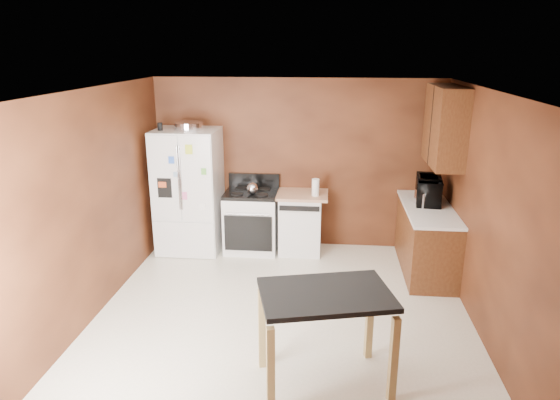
% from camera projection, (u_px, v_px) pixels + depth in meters
% --- Properties ---
extents(floor, '(4.50, 4.50, 0.00)m').
position_uv_depth(floor, '(282.00, 318.00, 5.60)').
color(floor, white).
rests_on(floor, ground).
extents(ceiling, '(4.50, 4.50, 0.00)m').
position_uv_depth(ceiling, '(283.00, 91.00, 4.87)').
color(ceiling, white).
rests_on(ceiling, ground).
extents(wall_back, '(4.20, 0.00, 4.20)m').
position_uv_depth(wall_back, '(297.00, 164.00, 7.38)').
color(wall_back, brown).
rests_on(wall_back, ground).
extents(wall_front, '(4.20, 0.00, 4.20)m').
position_uv_depth(wall_front, '(248.00, 327.00, 3.10)').
color(wall_front, brown).
rests_on(wall_front, ground).
extents(wall_left, '(0.00, 4.50, 4.50)m').
position_uv_depth(wall_left, '(91.00, 206.00, 5.44)').
color(wall_left, brown).
rests_on(wall_left, ground).
extents(wall_right, '(0.00, 4.50, 4.50)m').
position_uv_depth(wall_right, '(489.00, 219.00, 5.03)').
color(wall_right, brown).
rests_on(wall_right, ground).
extents(roasting_pan, '(0.41, 0.41, 0.10)m').
position_uv_depth(roasting_pan, '(189.00, 126.00, 6.99)').
color(roasting_pan, silver).
rests_on(roasting_pan, refrigerator).
extents(pen_cup, '(0.07, 0.07, 0.11)m').
position_uv_depth(pen_cup, '(160.00, 127.00, 6.91)').
color(pen_cup, black).
rests_on(pen_cup, refrigerator).
extents(kettle, '(0.17, 0.17, 0.17)m').
position_uv_depth(kettle, '(252.00, 188.00, 7.09)').
color(kettle, silver).
rests_on(kettle, gas_range).
extents(paper_towel, '(0.13, 0.13, 0.24)m').
position_uv_depth(paper_towel, '(316.00, 187.00, 7.04)').
color(paper_towel, white).
rests_on(paper_towel, dishwasher).
extents(green_canister, '(0.11, 0.11, 0.11)m').
position_uv_depth(green_canister, '(315.00, 189.00, 7.18)').
color(green_canister, '#389247').
rests_on(green_canister, dishwasher).
extents(toaster, '(0.22, 0.30, 0.20)m').
position_uv_depth(toaster, '(424.00, 198.00, 6.58)').
color(toaster, silver).
rests_on(toaster, right_cabinets).
extents(microwave, '(0.46, 0.62, 0.32)m').
position_uv_depth(microwave, '(428.00, 191.00, 6.68)').
color(microwave, black).
rests_on(microwave, right_cabinets).
extents(refrigerator, '(0.90, 0.80, 1.80)m').
position_uv_depth(refrigerator, '(189.00, 191.00, 7.26)').
color(refrigerator, white).
rests_on(refrigerator, ground).
extents(gas_range, '(0.76, 0.68, 1.10)m').
position_uv_depth(gas_range, '(252.00, 220.00, 7.36)').
color(gas_range, white).
rests_on(gas_range, ground).
extents(dishwasher, '(0.78, 0.63, 0.89)m').
position_uv_depth(dishwasher, '(300.00, 222.00, 7.32)').
color(dishwasher, white).
rests_on(dishwasher, ground).
extents(right_cabinets, '(0.63, 1.58, 2.45)m').
position_uv_depth(right_cabinets, '(432.00, 206.00, 6.57)').
color(right_cabinets, brown).
rests_on(right_cabinets, ground).
extents(island, '(1.26, 0.99, 0.91)m').
position_uv_depth(island, '(325.00, 308.00, 4.31)').
color(island, black).
rests_on(island, ground).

